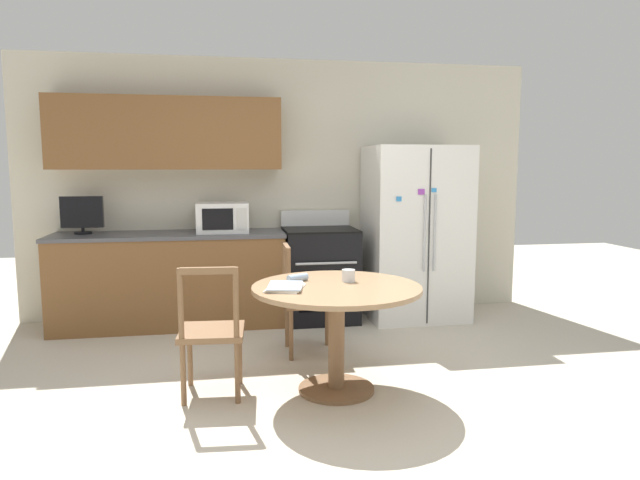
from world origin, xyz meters
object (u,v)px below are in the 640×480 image
refrigerator (415,233)px  oven_range (320,273)px  countertop_tv (82,214)px  dining_chair_far (306,301)px  candle_glass (348,276)px  dining_chair_left (212,333)px  microwave (222,217)px

refrigerator → oven_range: 1.05m
countertop_tv → dining_chair_far: (1.95, -1.10, -0.65)m
candle_glass → refrigerator: bearing=57.2°
oven_range → dining_chair_left: oven_range is taller
refrigerator → dining_chair_left: (-2.00, -1.72, -0.43)m
refrigerator → oven_range: size_ratio=1.60×
dining_chair_left → refrigerator: bearing=44.8°
refrigerator → dining_chair_left: 2.67m
candle_glass → dining_chair_far: bearing=105.2°
dining_chair_far → refrigerator: bearing=128.3°
oven_range → dining_chair_left: bearing=-120.2°
refrigerator → dining_chair_far: 1.63m
oven_range → candle_glass: size_ratio=11.67×
refrigerator → dining_chair_left: size_ratio=1.92×
countertop_tv → dining_chair_far: bearing=-29.3°
countertop_tv → microwave: bearing=-2.5°
microwave → dining_chair_left: bearing=-92.9°
countertop_tv → dining_chair_left: 2.32m
oven_range → microwave: size_ratio=2.21×
refrigerator → dining_chair_left: bearing=-139.4°
oven_range → countertop_tv: size_ratio=2.84×
candle_glass → microwave: bearing=116.0°
countertop_tv → oven_range: bearing=-2.2°
oven_range → dining_chair_far: 1.05m
countertop_tv → dining_chair_far: countertop_tv is taller
microwave → dining_chair_far: (0.66, -1.04, -0.61)m
dining_chair_far → dining_chair_left: bearing=-42.6°
countertop_tv → candle_glass: bearing=-40.1°
dining_chair_far → dining_chair_left: (-0.75, -0.78, 0.00)m
countertop_tv → candle_glass: size_ratio=4.10×
oven_range → microwave: (-0.95, 0.03, 0.57)m
dining_chair_far → candle_glass: (0.19, -0.71, 0.33)m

